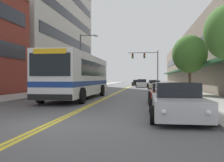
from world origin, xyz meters
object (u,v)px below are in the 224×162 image
at_px(car_slate_blue_parked_right_far, 153,83).
at_px(fire_hydrant, 186,92).
at_px(car_champagne_parked_right_end, 155,85).
at_px(street_tree_right_mid, 190,54).
at_px(car_silver_parked_right_foreground, 177,102).
at_px(street_lamp_left_far, 83,57).
at_px(car_beige_moving_lead, 141,82).
at_px(car_black_moving_second, 137,83).
at_px(car_red_parked_right_mid, 166,94).
at_px(street_lamp_left_near, 4,27).
at_px(car_white_moving_third, 142,84).
at_px(car_charcoal_parked_left_near, 98,85).
at_px(car_dark_grey_parked_left_mid, 84,86).
at_px(city_bus, 78,75).
at_px(traffic_signal_mast, 148,61).

bearing_deg(car_slate_blue_parked_right_far, fire_hydrant, -87.28).
xyz_separation_m(car_champagne_parked_right_end, street_tree_right_mid, (2.78, -13.57, 3.19)).
bearing_deg(car_silver_parked_right_foreground, street_lamp_left_far, 113.61).
xyz_separation_m(car_beige_moving_lead, fire_hydrant, (4.34, -46.11, -0.01)).
distance_m(car_slate_blue_parked_right_far, car_black_moving_second, 4.04).
xyz_separation_m(car_red_parked_right_mid, street_tree_right_mid, (2.69, 7.61, 3.21)).
relative_size(street_lamp_left_near, street_lamp_left_far, 1.04).
bearing_deg(car_white_moving_third, street_tree_right_mid, -76.70).
relative_size(car_charcoal_parked_left_near, car_red_parked_right_mid, 1.06).
height_order(car_white_moving_third, street_lamp_left_near, street_lamp_left_near).
xyz_separation_m(car_red_parked_right_mid, car_champagne_parked_right_end, (-0.08, 21.18, 0.02)).
bearing_deg(car_silver_parked_right_foreground, car_dark_grey_parked_left_mid, 114.19).
relative_size(car_dark_grey_parked_left_mid, car_slate_blue_parked_right_far, 1.00).
height_order(car_champagne_parked_right_end, street_lamp_left_near, street_lamp_left_near).
height_order(car_charcoal_parked_left_near, car_champagne_parked_right_end, car_champagne_parked_right_end).
distance_m(car_charcoal_parked_left_near, street_tree_right_mid, 18.56).
xyz_separation_m(city_bus, car_beige_moving_lead, (3.60, 45.33, -1.23)).
bearing_deg(fire_hydrant, car_champagne_parked_right_end, 94.67).
distance_m(traffic_signal_mast, fire_hydrant, 29.71).
distance_m(city_bus, fire_hydrant, 8.07).
bearing_deg(fire_hydrant, car_white_moving_third, 97.86).
height_order(car_champagne_parked_right_end, car_white_moving_third, car_white_moving_third).
bearing_deg(car_black_moving_second, car_slate_blue_parked_right_far, -36.63).
height_order(car_dark_grey_parked_left_mid, traffic_signal_mast, traffic_signal_mast).
distance_m(car_silver_parked_right_foreground, car_champagne_parked_right_end, 27.27).
bearing_deg(car_black_moving_second, street_lamp_left_far, -105.58).
bearing_deg(car_dark_grey_parked_left_mid, street_tree_right_mid, -26.73).
xyz_separation_m(car_dark_grey_parked_left_mid, street_lamp_left_near, (-0.61, -16.11, 3.96)).
distance_m(car_black_moving_second, traffic_signal_mast, 7.70).
relative_size(car_silver_parked_right_foreground, car_black_moving_second, 1.07).
bearing_deg(car_silver_parked_right_foreground, car_charcoal_parked_left_near, 107.29).
distance_m(car_dark_grey_parked_left_mid, street_lamp_left_near, 16.60).
height_order(car_silver_parked_right_foreground, car_black_moving_second, car_silver_parked_right_foreground).
height_order(car_charcoal_parked_left_near, car_slate_blue_parked_right_far, car_slate_blue_parked_right_far).
bearing_deg(car_slate_blue_parked_right_far, street_lamp_left_far, -115.67).
bearing_deg(car_black_moving_second, car_beige_moving_lead, 87.52).
bearing_deg(car_champagne_parked_right_end, traffic_signal_mast, 95.80).
bearing_deg(car_white_moving_third, street_lamp_left_near, -103.35).
xyz_separation_m(car_dark_grey_parked_left_mid, car_slate_blue_parked_right_far, (8.72, 21.31, 0.00)).
distance_m(car_dark_grey_parked_left_mid, car_beige_moving_lead, 34.95).
distance_m(car_champagne_parked_right_end, traffic_signal_mast, 10.74).
relative_size(city_bus, street_tree_right_mid, 2.07).
bearing_deg(car_dark_grey_parked_left_mid, car_slate_blue_parked_right_far, 67.74).
relative_size(car_red_parked_right_mid, traffic_signal_mast, 0.62).
bearing_deg(car_slate_blue_parked_right_far, car_dark_grey_parked_left_mid, -112.26).
height_order(car_charcoal_parked_left_near, traffic_signal_mast, traffic_signal_mast).
bearing_deg(car_charcoal_parked_left_near, car_red_parked_right_mid, -68.25).
bearing_deg(car_slate_blue_parked_right_far, street_lamp_left_near, -104.00).
bearing_deg(street_lamp_left_far, car_silver_parked_right_foreground, -66.39).
bearing_deg(car_beige_moving_lead, traffic_signal_mast, -84.06).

